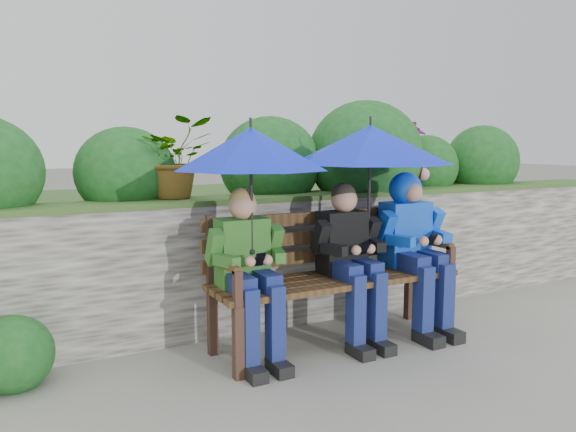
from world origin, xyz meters
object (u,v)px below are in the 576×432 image
boy_right (413,238)px  umbrella_left (251,149)px  park_bench (331,268)px  umbrella_right (370,145)px  boy_middle (350,254)px  boy_left (248,265)px

boy_right → umbrella_left: (-1.34, 0.01, 0.68)m
park_bench → umbrella_right: (0.29, -0.05, 0.88)m
park_bench → boy_middle: size_ratio=1.58×
boy_left → boy_middle: bearing=-0.0°
boy_left → umbrella_left: bearing=24.7°
boy_middle → umbrella_left: (-0.76, 0.01, 0.75)m
umbrella_left → park_bench: bearing=6.4°
boy_left → boy_right: 1.37m
boy_left → boy_right: (1.37, 0.01, 0.07)m
umbrella_left → boy_middle: bearing=-1.1°
boy_left → boy_right: bearing=0.3°
boy_left → umbrella_right: size_ratio=0.99×
park_bench → boy_right: (0.69, -0.08, 0.18)m
boy_right → umbrella_left: bearing=179.7°
boy_left → umbrella_left: umbrella_left is taller
boy_right → umbrella_left: umbrella_left is taller
boy_middle → umbrella_left: size_ratio=1.14×
park_bench → umbrella_left: (-0.65, -0.07, 0.86)m
boy_right → umbrella_right: umbrella_right is taller
park_bench → boy_middle: boy_middle is taller
boy_middle → umbrella_left: 1.07m
umbrella_left → umbrella_right: (0.94, 0.02, 0.02)m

